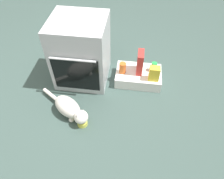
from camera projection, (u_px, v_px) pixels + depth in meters
ground at (73, 101)px, 2.45m from camera, size 8.00×8.00×0.00m
oven at (81, 52)px, 2.44m from camera, size 0.61×0.62×0.80m
pantry_cabinet at (138, 76)px, 2.63m from camera, size 0.56×0.37×0.14m
food_bowl at (82, 122)px, 2.21m from camera, size 0.11×0.11×0.08m
cat at (70, 108)px, 2.23m from camera, size 0.63×0.47×0.22m
sauce_jar at (123, 68)px, 2.52m from camera, size 0.08×0.08×0.14m
soda_can at (154, 67)px, 2.55m from camera, size 0.07×0.07×0.12m
snack_bag at (154, 73)px, 2.43m from camera, size 0.12×0.09×0.18m
cereal_box at (140, 62)px, 2.48m from camera, size 0.07×0.18×0.28m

